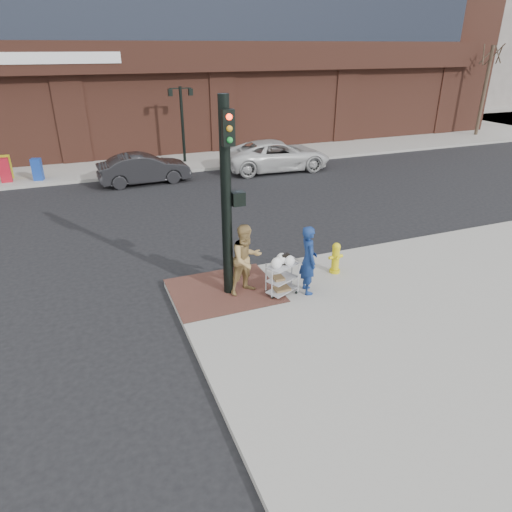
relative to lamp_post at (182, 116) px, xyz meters
name	(u,v)px	position (x,y,z in m)	size (l,w,h in m)	color
ground	(257,307)	(-2.00, -16.00, -2.62)	(220.00, 220.00, 0.00)	black
sidewalk_far	(254,116)	(10.50, 16.00, -2.54)	(65.00, 36.00, 0.15)	gray
brick_curb_ramp	(224,290)	(-2.60, -15.10, -2.46)	(2.80, 2.40, 0.01)	#4B2D23
filler_block	(453,18)	(38.00, 22.00, 6.38)	(14.00, 20.00, 18.00)	slate
bare_tree_a	(494,43)	(22.00, 0.50, 3.65)	(1.80, 1.80, 7.20)	#382B21
lamp_post	(182,116)	(0.00, 0.00, 0.00)	(1.32, 0.22, 4.00)	black
traffic_signal_pole	(227,195)	(-2.48, -15.23, 0.21)	(0.61, 0.51, 5.00)	black
woman_blue	(308,260)	(-0.56, -15.95, -1.54)	(0.68, 0.44, 1.85)	navy
pedestrian_tan	(246,259)	(-2.06, -15.37, -1.52)	(0.92, 0.72, 1.89)	#9E7F4A
sedan_dark	(144,169)	(-2.74, -3.16, -1.90)	(1.51, 4.34, 1.43)	black
minivan_white	(277,155)	(4.28, -3.16, -1.83)	(2.61, 5.67, 1.58)	silver
utility_cart	(282,276)	(-1.23, -15.80, -1.96)	(0.92, 0.74, 1.12)	#9E9EA3
fire_hydrant	(336,257)	(0.71, -15.24, -2.00)	(0.43, 0.30, 0.92)	gold
newsbox_red	(5,170)	(-8.97, -1.00, -1.90)	(0.47, 0.43, 1.13)	maroon
newsbox_yellow	(6,167)	(-8.98, -0.42, -1.90)	(0.48, 0.43, 1.13)	gold
newsbox_blue	(37,169)	(-7.54, -1.22, -1.95)	(0.44, 0.40, 1.04)	#173996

